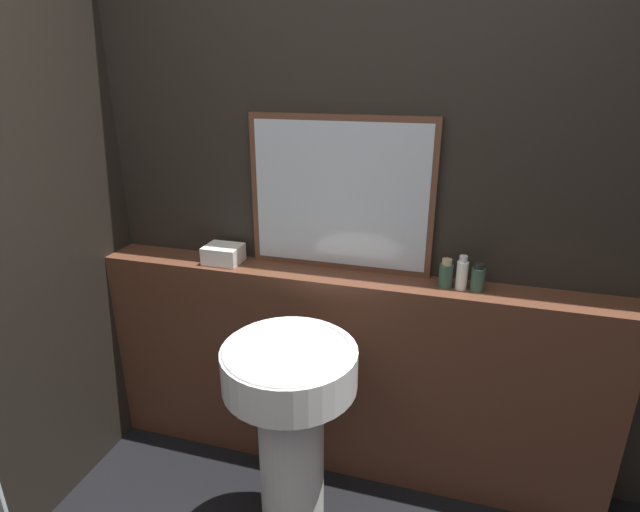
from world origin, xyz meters
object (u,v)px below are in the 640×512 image
Objects in this scene: pedestal_sink at (291,421)px; shampoo_bottle at (446,274)px; mirror at (340,195)px; conditioner_bottle at (462,274)px; lotion_bottle at (478,278)px; towel_stack at (223,254)px.

shampoo_bottle reaches higher than pedestal_sink.
pedestal_sink is 0.93m from mirror.
conditioner_bottle reaches higher than shampoo_bottle.
lotion_bottle is (0.59, -0.08, -0.28)m from mirror.
conditioner_bottle is at bearing -8.98° from mirror.
towel_stack is 1.34× the size of shampoo_bottle.
lotion_bottle is (0.63, 0.49, 0.45)m from pedestal_sink.
mirror is at bearing 169.84° from shampoo_bottle.
lotion_bottle is (1.12, -0.00, 0.01)m from towel_stack.
shampoo_bottle is 0.12m from lotion_bottle.
conditioner_bottle is (0.06, 0.00, 0.01)m from shampoo_bottle.
towel_stack is (-0.49, 0.49, 0.44)m from pedestal_sink.
towel_stack is at bearing -170.95° from mirror.
shampoo_bottle is at bearing 180.00° from conditioner_bottle.
shampoo_bottle is at bearing -10.16° from mirror.
lotion_bottle is at bearing 38.20° from pedestal_sink.
mirror is 4.89× the size of towel_stack.
pedestal_sink is 7.46× the size of shampoo_bottle.
conditioner_bottle reaches higher than pedestal_sink.
conditioner_bottle is 0.06m from lotion_bottle.
mirror is 0.60m from conditioner_bottle.
mirror is (0.03, 0.58, 0.73)m from pedestal_sink.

